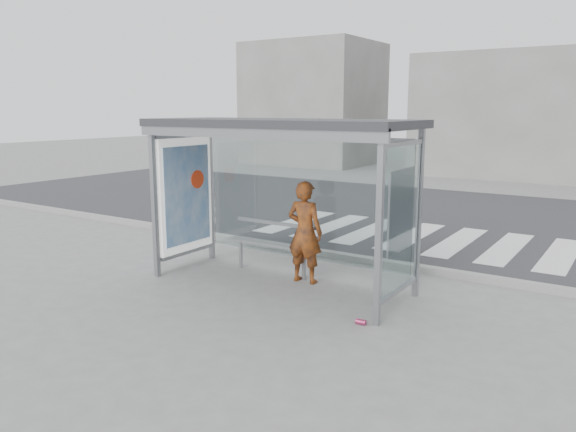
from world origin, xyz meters
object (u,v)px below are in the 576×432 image
object	(u,v)px
bus_shelter	(261,160)
person	(305,232)
soda_can	(361,322)
bench	(272,244)

from	to	relation	value
bus_shelter	person	world-z (taller)	bus_shelter
person	soda_can	xyz separation A→B (m)	(1.58, -1.18, -0.79)
soda_can	bench	bearing A→B (deg)	150.69
person	soda_can	size ratio (longest dim) A/B	12.31
soda_can	person	bearing A→B (deg)	143.35
bench	soda_can	size ratio (longest dim) A/B	12.49
bench	bus_shelter	bearing A→B (deg)	-75.91
person	bench	world-z (taller)	person
person	soda_can	bearing A→B (deg)	140.43
bus_shelter	soda_can	distance (m)	3.06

